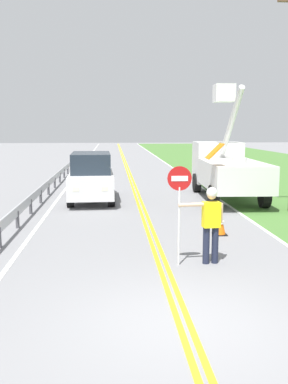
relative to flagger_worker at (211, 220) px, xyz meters
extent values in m
plane|color=gray|center=(-1.14, -3.10, -1.05)|extent=(160.00, 160.00, 0.00)
cube|color=yellow|center=(-1.23, 16.90, -1.04)|extent=(0.11, 110.00, 0.01)
cube|color=yellow|center=(-1.05, 16.90, -1.04)|extent=(0.11, 110.00, 0.01)
cube|color=silver|center=(2.46, 16.90, -1.04)|extent=(0.12, 110.00, 0.01)
cube|color=silver|center=(-4.74, 16.90, -1.04)|extent=(0.12, 110.00, 0.01)
cylinder|color=#1E2338|center=(0.12, 0.01, -0.61)|extent=(0.16, 0.16, 0.88)
cylinder|color=#1E2338|center=(-0.10, -0.01, -0.61)|extent=(0.16, 0.16, 0.88)
cube|color=yellow|center=(0.01, 0.00, 0.13)|extent=(0.42, 0.28, 0.60)
cylinder|color=beige|center=(-0.49, -0.05, 0.38)|extent=(0.61, 0.16, 0.09)
cylinder|color=beige|center=(0.25, 0.03, 0.16)|extent=(0.09, 0.09, 0.48)
sphere|color=beige|center=(0.01, 0.00, 0.60)|extent=(0.22, 0.22, 0.22)
sphere|color=white|center=(0.01, 0.00, 0.65)|extent=(0.25, 0.25, 0.25)
cylinder|color=silver|center=(-0.76, -0.08, -0.12)|extent=(0.04, 0.04, 1.85)
cylinder|color=#B71414|center=(-0.76, -0.08, 1.00)|extent=(0.56, 0.03, 0.56)
cube|color=white|center=(-0.76, -0.10, 1.00)|extent=(0.38, 0.01, 0.12)
cube|color=silver|center=(2.78, 7.93, 0.16)|extent=(2.48, 4.69, 1.10)
cube|color=silver|center=(2.92, 11.37, 0.41)|extent=(2.28, 2.19, 2.00)
cube|color=#1E2833|center=(2.96, 12.40, 0.71)|extent=(1.98, 0.14, 0.90)
cylinder|color=silver|center=(2.75, 7.01, 0.83)|extent=(0.56, 0.56, 0.24)
cylinder|color=silver|center=(2.81, 8.60, 2.33)|extent=(0.37, 3.36, 2.91)
cube|color=white|center=(2.87, 10.20, 3.69)|extent=(0.94, 0.94, 0.80)
cube|color=orange|center=(1.53, 6.18, 1.26)|extent=(0.63, 0.82, 0.59)
cylinder|color=black|center=(1.88, 11.22, -0.59)|extent=(0.36, 0.93, 0.92)
cylinder|color=black|center=(3.94, 11.13, -0.59)|extent=(0.36, 0.93, 0.92)
cylinder|color=black|center=(1.71, 6.93, -0.59)|extent=(0.36, 0.93, 0.92)
cylinder|color=black|center=(3.77, 6.85, -0.59)|extent=(0.36, 0.93, 0.92)
cube|color=silver|center=(-3.20, 8.98, -0.25)|extent=(1.98, 4.65, 0.92)
cube|color=#1E2833|center=(-3.20, 8.98, 0.63)|extent=(1.70, 2.90, 0.84)
cube|color=#EAEACC|center=(-2.59, 6.71, -0.20)|extent=(0.24, 0.07, 0.16)
cube|color=#EAEACC|center=(-3.69, 6.68, -0.20)|extent=(0.24, 0.07, 0.16)
cylinder|color=black|center=(-2.34, 7.58, -0.71)|extent=(0.30, 0.69, 0.68)
cylinder|color=black|center=(-3.98, 7.53, -0.71)|extent=(0.30, 0.69, 0.68)
cylinder|color=black|center=(-2.43, 10.43, -0.71)|extent=(0.30, 0.69, 0.68)
cylinder|color=black|center=(-4.07, 10.38, -0.71)|extent=(0.30, 0.69, 0.68)
cone|color=orange|center=(0.91, 2.67, -0.70)|extent=(0.36, 0.36, 0.70)
cylinder|color=white|center=(0.91, 2.67, -0.66)|extent=(0.25, 0.25, 0.08)
cube|color=black|center=(0.91, 2.67, -1.03)|extent=(0.40, 0.40, 0.03)
cube|color=#9EA0A3|center=(-5.34, 12.00, -0.50)|extent=(0.06, 32.00, 0.32)
cube|color=#4C4C51|center=(-5.34, 4.00, -0.77)|extent=(0.10, 0.10, 0.55)
cube|color=#4C4C51|center=(-5.34, 6.29, -0.77)|extent=(0.10, 0.10, 0.55)
cube|color=#4C4C51|center=(-5.34, 8.57, -0.77)|extent=(0.10, 0.10, 0.55)
cube|color=#4C4C51|center=(-5.34, 10.86, -0.77)|extent=(0.10, 0.10, 0.55)
cube|color=#4C4C51|center=(-5.34, 13.14, -0.77)|extent=(0.10, 0.10, 0.55)
cube|color=#4C4C51|center=(-5.34, 15.43, -0.77)|extent=(0.10, 0.10, 0.55)
cube|color=#4C4C51|center=(-5.34, 17.72, -0.77)|extent=(0.10, 0.10, 0.55)
cube|color=#4C4C51|center=(-5.34, 20.00, -0.77)|extent=(0.10, 0.10, 0.55)
cube|color=#4C4C51|center=(-5.34, 22.29, -0.77)|extent=(0.10, 0.10, 0.55)
cube|color=#4C4C51|center=(-5.34, 24.57, -0.77)|extent=(0.10, 0.10, 0.55)
cube|color=#4C4C51|center=(-5.34, 26.86, -0.77)|extent=(0.10, 0.10, 0.55)
camera|label=1|loc=(-2.29, -9.78, 2.18)|focal=40.47mm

